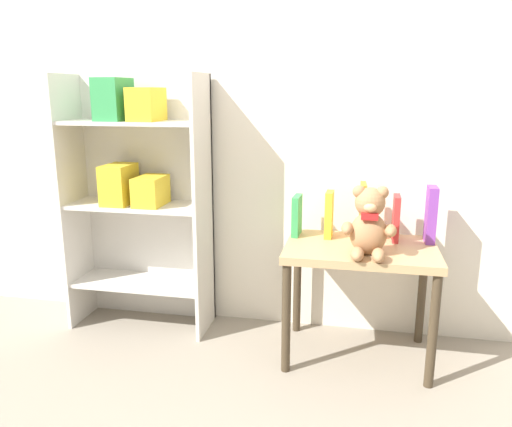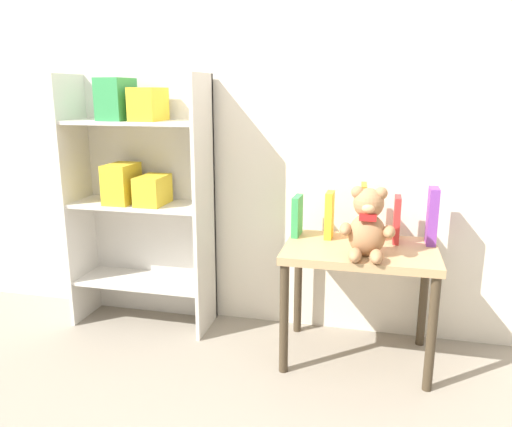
{
  "view_description": "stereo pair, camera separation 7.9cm",
  "coord_description": "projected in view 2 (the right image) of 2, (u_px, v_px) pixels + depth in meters",
  "views": [
    {
      "loc": [
        0.28,
        -1.0,
        1.22
      ],
      "look_at": [
        -0.18,
        1.25,
        0.66
      ],
      "focal_mm": 35.0,
      "sensor_mm": 36.0,
      "label": 1
    },
    {
      "loc": [
        0.36,
        -0.98,
        1.22
      ],
      "look_at": [
        -0.18,
        1.25,
        0.66
      ],
      "focal_mm": 35.0,
      "sensor_mm": 36.0,
      "label": 2
    }
  ],
  "objects": [
    {
      "name": "wall_back",
      "position": [
        304.0,
        85.0,
        2.43
      ],
      "size": [
        4.8,
        0.06,
        2.5
      ],
      "color": "silver",
      "rests_on": "ground_plane"
    },
    {
      "name": "bookshelf_side",
      "position": [
        141.0,
        184.0,
        2.58
      ],
      "size": [
        0.72,
        0.29,
        1.31
      ],
      "color": "beige",
      "rests_on": "ground_plane"
    },
    {
      "name": "display_table",
      "position": [
        360.0,
        264.0,
        2.25
      ],
      "size": [
        0.67,
        0.46,
        0.54
      ],
      "color": "tan",
      "rests_on": "ground_plane"
    },
    {
      "name": "teddy_bear",
      "position": [
        367.0,
        225.0,
        2.08
      ],
      "size": [
        0.23,
        0.21,
        0.3
      ],
      "color": "#A8754C",
      "rests_on": "display_table"
    },
    {
      "name": "book_standing_green",
      "position": [
        297.0,
        216.0,
        2.39
      ],
      "size": [
        0.04,
        0.13,
        0.19
      ],
      "primitive_type": "cube",
      "rotation": [
        0.0,
        0.0,
        -0.05
      ],
      "color": "#33934C",
      "rests_on": "display_table"
    },
    {
      "name": "book_standing_yellow",
      "position": [
        329.0,
        215.0,
        2.35
      ],
      "size": [
        0.04,
        0.1,
        0.22
      ],
      "primitive_type": "cube",
      "rotation": [
        0.0,
        0.0,
        -0.03
      ],
      "color": "gold",
      "rests_on": "display_table"
    },
    {
      "name": "book_standing_orange",
      "position": [
        363.0,
        212.0,
        2.3
      ],
      "size": [
        0.03,
        0.13,
        0.27
      ],
      "primitive_type": "cube",
      "rotation": [
        0.0,
        0.0,
        0.04
      ],
      "color": "orange",
      "rests_on": "display_table"
    },
    {
      "name": "book_standing_red",
      "position": [
        397.0,
        219.0,
        2.28
      ],
      "size": [
        0.03,
        0.12,
        0.21
      ],
      "primitive_type": "cube",
      "rotation": [
        0.0,
        0.0,
        -0.01
      ],
      "color": "red",
      "rests_on": "display_table"
    },
    {
      "name": "book_standing_purple",
      "position": [
        432.0,
        216.0,
        2.25
      ],
      "size": [
        0.04,
        0.11,
        0.26
      ],
      "primitive_type": "cube",
      "rotation": [
        0.0,
        0.0,
        0.0
      ],
      "color": "purple",
      "rests_on": "display_table"
    }
  ]
}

